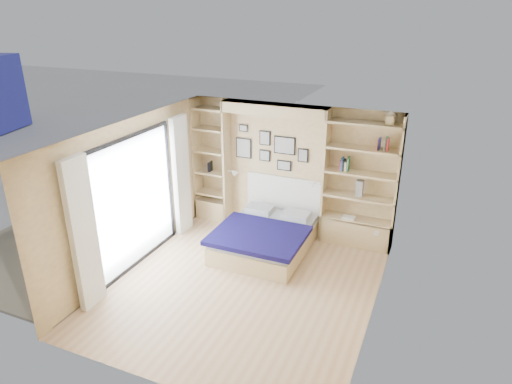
% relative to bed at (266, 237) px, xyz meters
% --- Properties ---
extents(ground, '(4.50, 4.50, 0.00)m').
position_rel_bed_xyz_m(ground, '(0.12, -1.22, -0.26)').
color(ground, tan).
rests_on(ground, ground).
extents(room_shell, '(4.50, 4.50, 4.50)m').
position_rel_bed_xyz_m(room_shell, '(-0.27, 0.30, 0.82)').
color(room_shell, tan).
rests_on(room_shell, ground).
extents(bed, '(1.58, 2.00, 1.07)m').
position_rel_bed_xyz_m(bed, '(0.00, 0.00, 0.00)').
color(bed, tan).
rests_on(bed, ground).
extents(photo_gallery, '(1.48, 0.02, 0.82)m').
position_rel_bed_xyz_m(photo_gallery, '(-0.33, 1.01, 1.34)').
color(photo_gallery, black).
rests_on(photo_gallery, ground).
extents(reading_lamps, '(1.92, 0.12, 0.15)m').
position_rel_bed_xyz_m(reading_lamps, '(-0.18, 0.78, 0.84)').
color(reading_lamps, silver).
rests_on(reading_lamps, ground).
extents(shelf_decor, '(3.54, 0.23, 2.03)m').
position_rel_bed_xyz_m(shelf_decor, '(1.34, 0.85, 1.44)').
color(shelf_decor, maroon).
rests_on(shelf_decor, ground).
extents(deck, '(3.20, 4.00, 0.05)m').
position_rel_bed_xyz_m(deck, '(-3.48, -1.22, -0.26)').
color(deck, '#625948').
rests_on(deck, ground).
extents(deck_chair, '(0.52, 0.76, 0.71)m').
position_rel_bed_xyz_m(deck_chair, '(-3.69, 0.01, 0.08)').
color(deck_chair, tan).
rests_on(deck_chair, ground).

